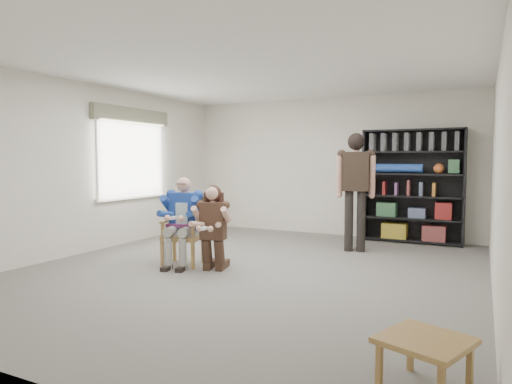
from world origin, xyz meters
The scene contains 9 objects.
room_shell centered at (0.00, 0.00, 1.40)m, with size 6.00×7.00×2.80m, color white, non-canonical shape.
floor centered at (0.00, 0.00, 0.00)m, with size 6.00×7.00×0.01m, color slate.
window_left centered at (-2.95, 1.00, 1.63)m, with size 0.16×2.00×1.75m, color white, non-canonical shape.
armchair centered at (-1.02, -0.13, 0.50)m, with size 0.58×0.56×1.00m, color olive, non-canonical shape.
seated_man centered at (-1.02, -0.13, 0.65)m, with size 0.56×0.78×1.29m, color navy, non-canonical shape.
kneeling_woman centered at (-0.44, -0.25, 0.59)m, with size 0.50×0.80×1.19m, color #38241E, non-canonical shape.
bookshelf centered at (1.70, 3.28, 1.05)m, with size 1.80×0.38×2.10m, color black, non-canonical shape.
standing_man centered at (0.97, 1.98, 0.98)m, with size 0.60×0.34×1.96m, color black, non-canonical shape.
side_table centered at (2.56, -2.42, 0.18)m, with size 0.53×0.53×0.36m, color olive, non-canonical shape.
Camera 1 is at (2.86, -5.54, 1.54)m, focal length 32.00 mm.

